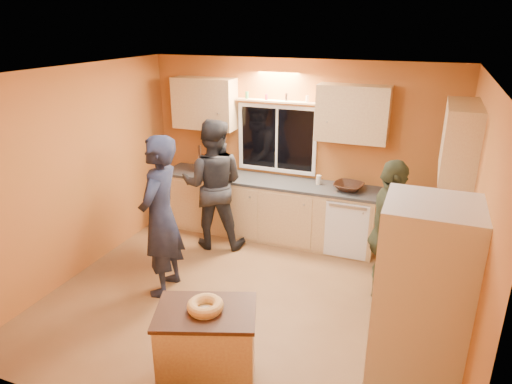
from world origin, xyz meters
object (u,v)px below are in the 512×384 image
at_px(island, 207,349).
at_px(person_right, 388,236).
at_px(refrigerator, 420,305).
at_px(person_left, 161,217).
at_px(person_center, 213,185).

distance_m(island, person_right, 2.31).
bearing_deg(person_right, refrigerator, -173.64).
xyz_separation_m(island, person_right, (1.28, 1.87, 0.46)).
distance_m(person_left, person_center, 1.30).
height_order(person_left, person_center, person_left).
relative_size(person_center, person_right, 1.07).
bearing_deg(person_left, person_right, 96.81).
relative_size(person_left, person_center, 1.04).
relative_size(island, person_center, 0.53).
relative_size(person_left, person_right, 1.11).
relative_size(island, person_right, 0.57).
bearing_deg(person_right, island, 135.03).
distance_m(refrigerator, person_center, 3.45).
bearing_deg(island, person_right, 35.94).
distance_m(island, person_center, 2.85).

